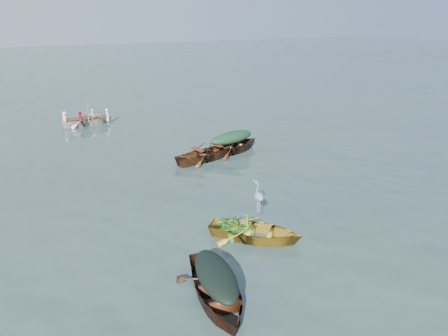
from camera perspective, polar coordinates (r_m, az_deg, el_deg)
The scene contains 13 objects.
ground at distance 13.89m, azimuth 5.38°, elevation -5.60°, with size 140.00×140.00×0.00m, color #344945.
yellow_dinghy at distance 12.27m, azimuth 4.08°, elevation -9.27°, with size 1.40×3.22×0.87m, color gold.
dark_covered_boat at distance 9.99m, azimuth -1.04°, elevation -16.91°, with size 1.41×3.79×0.95m, color #42220F.
green_tarp_boat at distance 19.30m, azimuth 1.05°, elevation 2.01°, with size 1.30×4.17×0.96m, color #452110.
open_wooden_boat at distance 18.40m, azimuth -2.22°, elevation 1.07°, with size 1.27×4.08×0.93m, color #5D2F17.
rowed_boat at distance 25.07m, azimuth -17.40°, elevation 5.36°, with size 1.13×3.75×0.86m, color silver.
dark_tarp_cover at distance 9.59m, azimuth -1.07°, elevation -13.69°, with size 0.77×2.08×0.40m, color black.
green_tarp_cover at distance 19.08m, azimuth 1.06°, elevation 4.12°, with size 0.71×2.29×0.52m, color #15331F.
thwart_benches at distance 18.25m, azimuth -2.24°, elevation 2.52°, with size 0.76×2.04×0.04m, color #461A10, non-canonical shape.
heron at distance 12.35m, azimuth 4.55°, elevation -4.40°, with size 0.28×0.40×0.92m, color gray, non-canonical shape.
dinghy_weeds at distance 12.07m, azimuth 1.64°, elevation -5.80°, with size 0.70×0.90×0.60m, color #256F1D.
rowers at distance 24.88m, azimuth -17.59°, elevation 7.17°, with size 1.01×2.63×0.76m, color white.
oars at distance 24.96m, azimuth -17.51°, elevation 6.38°, with size 2.60×0.60×0.06m, color #A0713C, non-canonical shape.
Camera 1 is at (-6.26, -10.84, 6.03)m, focal length 35.00 mm.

